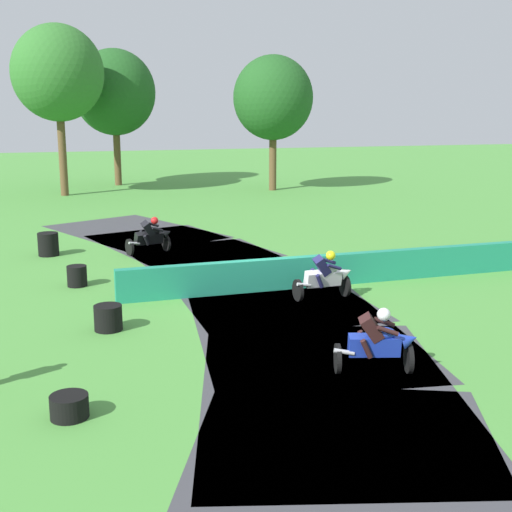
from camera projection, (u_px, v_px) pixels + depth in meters
name	position (u px, v px, depth m)	size (l,w,h in m)	color
ground_plane	(262.00, 290.00, 19.61)	(120.00, 120.00, 0.00)	#4C933D
track_asphalt	(229.00, 293.00, 19.32)	(8.96, 29.34, 0.01)	#3D3D42
safety_barrier	(415.00, 263.00, 20.96)	(0.30, 18.00, 0.90)	#1E8466
motorcycle_lead_blue	(378.00, 342.00, 13.44)	(1.70, 1.04, 1.43)	black
motorcycle_chase_white	(326.00, 276.00, 18.62)	(1.68, 0.84, 1.43)	black
motorcycle_trailing_black	(151.00, 236.00, 24.27)	(1.74, 1.17, 1.42)	black
tire_stack_near	(69.00, 406.00, 11.66)	(0.65, 0.65, 0.40)	black
tire_stack_mid_a	(108.00, 318.00, 16.14)	(0.66, 0.66, 0.60)	black
tire_stack_mid_b	(77.00, 276.00, 20.02)	(0.57, 0.57, 0.60)	black
tire_stack_far	(48.00, 244.00, 24.02)	(0.70, 0.70, 0.80)	black
tree_far_left	(273.00, 98.00, 40.94)	(4.73, 4.73, 7.98)	brown
tree_far_right	(58.00, 73.00, 38.21)	(5.06, 5.06, 9.47)	brown
tree_mid_rise	(115.00, 93.00, 43.43)	(5.10, 5.10, 8.52)	brown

